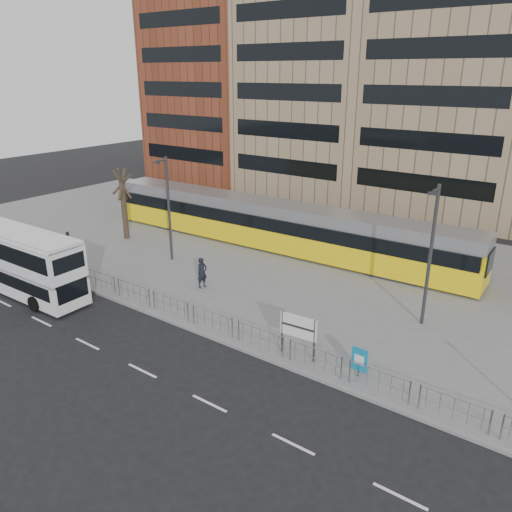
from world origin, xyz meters
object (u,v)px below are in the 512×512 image
Objects in this scene: pedestrian at (202,273)px; traffic_light_west at (69,249)px; double_decker_bus at (19,259)px; tram at (275,225)px; ad_panel at (359,360)px; bare_tree at (120,166)px; lamp_post_west at (168,205)px; station_sign at (298,329)px; lamp_post_east at (431,251)px.

traffic_light_west is at bearing 127.37° from pedestrian.
tram is (7.94, 15.49, -0.24)m from double_decker_bus.
ad_panel is (20.45, 3.54, -1.19)m from double_decker_bus.
tram is 8.84m from pedestrian.
traffic_light_west is 9.13m from bare_tree.
lamp_post_west reaches higher than ad_panel.
ad_panel is (3.00, 0.20, -0.66)m from station_sign.
bare_tree is (-23.89, 0.41, 1.70)m from lamp_post_east.
lamp_post_east reaches higher than ad_panel.
lamp_post_west is (-13.93, 5.65, 2.53)m from station_sign.
lamp_post_east is 23.96m from bare_tree.
double_decker_bus is 9.86m from lamp_post_west.
pedestrian is 13.31m from lamp_post_east.
tram is 4.11× the size of lamp_post_west.
double_decker_bus is at bearing -74.62° from bare_tree.
lamp_post_west reaches higher than pedestrian.
traffic_light_west is (-16.70, -0.45, 0.51)m from station_sign.
bare_tree is at bearing 104.10° from double_decker_bus.
lamp_post_east is (0.60, 6.41, 3.30)m from ad_panel.
traffic_light_west is at bearing -64.26° from bare_tree.
traffic_light_west is (-19.70, -0.64, 1.17)m from ad_panel.
pedestrian is 12.89m from bare_tree.
double_decker_bus is 10.89m from pedestrian.
lamp_post_east is (21.04, 9.95, 2.10)m from double_decker_bus.
station_sign is 9.55m from pedestrian.
station_sign is 0.27× the size of bare_tree.
lamp_post_west is at bearing -126.11° from tram.
double_decker_bus is at bearing -168.54° from ad_panel.
ad_panel is 0.19× the size of lamp_post_west.
station_sign is at bearing -22.07° from lamp_post_west.
station_sign is 21.91m from bare_tree.
tram is 14.51m from traffic_light_west.
bare_tree is at bearing 83.44° from pedestrian.
ad_panel is 0.18× the size of bare_tree.
ad_panel is 18.07m from lamp_post_west.
pedestrian reaches higher than ad_panel.
lamp_post_east is at bearing 24.03° from double_decker_bus.
lamp_post_west is at bearing 76.71° from pedestrian.
tram reaches higher than station_sign.
station_sign is 15.25m from lamp_post_west.
pedestrian is 0.25× the size of bare_tree.
station_sign is 3.07m from ad_panel.
ad_panel is 12.34m from pedestrian.
lamp_post_east is at bearing 37.61° from traffic_light_west.
traffic_light_west is 21.59m from lamp_post_east.
lamp_post_east reaches higher than pedestrian.
station_sign reaches higher than ad_panel.
double_decker_bus is 5.20× the size of pedestrian.
bare_tree reaches higher than traffic_light_west.
pedestrian is 0.26× the size of lamp_post_west.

